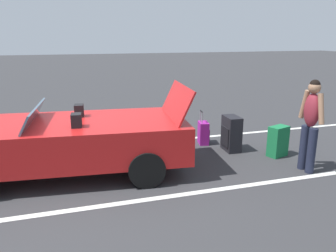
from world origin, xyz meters
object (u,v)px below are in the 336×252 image
at_px(convertible_car, 56,142).
at_px(suitcase_small_carryon, 203,133).
at_px(traveler_person, 311,121).
at_px(suitcase_medium_bright, 278,141).
at_px(suitcase_large_black, 231,134).

distance_m(convertible_car, suitcase_small_carryon, 3.25).
bearing_deg(suitcase_small_carryon, traveler_person, -48.29).
relative_size(suitcase_medium_bright, suitcase_small_carryon, 0.81).
distance_m(convertible_car, suitcase_large_black, 3.52).
distance_m(suitcase_medium_bright, traveler_person, 1.02).
bearing_deg(suitcase_small_carryon, suitcase_large_black, -45.77).
bearing_deg(suitcase_large_black, convertible_car, 7.26).
xyz_separation_m(convertible_car, suitcase_large_black, (-3.50, -0.25, -0.22)).
bearing_deg(convertible_car, suitcase_small_carryon, -159.29).
relative_size(convertible_car, traveler_person, 2.62).
distance_m(suitcase_large_black, traveler_person, 1.70).
relative_size(suitcase_small_carryon, traveler_person, 0.46).
bearing_deg(suitcase_medium_bright, suitcase_large_black, 32.99).
distance_m(convertible_car, traveler_person, 4.45).
relative_size(convertible_car, suitcase_small_carryon, 5.67).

